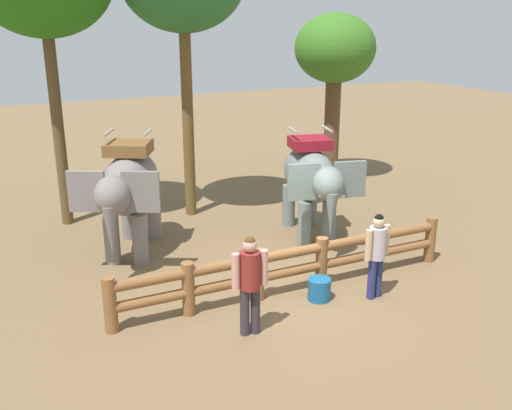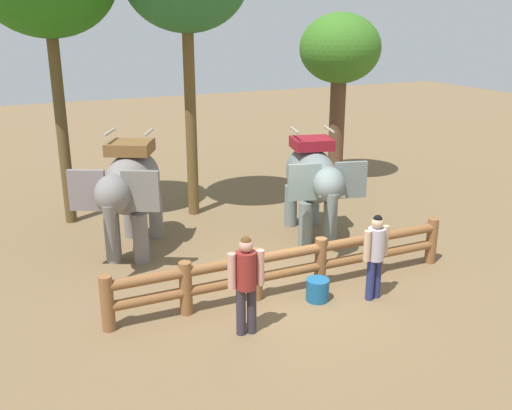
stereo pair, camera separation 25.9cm
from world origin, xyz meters
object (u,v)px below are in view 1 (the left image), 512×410
at_px(elephant_center, 311,178).
at_px(tree_back_center, 335,53).
at_px(elephant_near_left, 129,188).
at_px(feed_bucket, 319,289).
at_px(tourist_woman_in_black, 250,278).
at_px(log_fence, 291,264).
at_px(tourist_man_in_blue, 377,250).

relative_size(elephant_center, tree_back_center, 0.60).
height_order(elephant_near_left, feed_bucket, elephant_near_left).
bearing_deg(tourist_woman_in_black, elephant_near_left, 101.08).
relative_size(log_fence, elephant_center, 2.27).
height_order(log_fence, elephant_center, elephant_center).
distance_m(tourist_man_in_blue, tree_back_center, 9.35).
bearing_deg(feed_bucket, elephant_center, 61.46).
height_order(log_fence, tourist_man_in_blue, tourist_man_in_blue).
xyz_separation_m(elephant_near_left, tourist_woman_in_black, (0.88, -4.49, -0.55)).
distance_m(elephant_near_left, elephant_center, 4.39).
bearing_deg(feed_bucket, elephant_near_left, 123.94).
relative_size(elephant_near_left, tree_back_center, 0.61).
xyz_separation_m(tourist_woman_in_black, tourist_man_in_blue, (2.81, 0.14, -0.05)).
xyz_separation_m(tourist_woman_in_black, feed_bucket, (1.78, 0.54, -0.84)).
xyz_separation_m(log_fence, elephant_center, (1.96, 2.43, 0.94)).
distance_m(log_fence, feed_bucket, 0.75).
distance_m(tourist_woman_in_black, tree_back_center, 10.96).
bearing_deg(feed_bucket, log_fence, 121.98).
relative_size(log_fence, elephant_near_left, 2.22).
height_order(tourist_woman_in_black, tourist_man_in_blue, tourist_woman_in_black).
bearing_deg(feed_bucket, tree_back_center, 55.13).
distance_m(elephant_near_left, tree_back_center, 8.90).
relative_size(log_fence, tourist_man_in_blue, 4.26).
bearing_deg(log_fence, tourist_man_in_blue, -34.59).
xyz_separation_m(elephant_center, tourist_woman_in_black, (-3.40, -3.52, -0.48)).
xyz_separation_m(log_fence, tourist_woman_in_black, (-1.44, -1.09, 0.46)).
height_order(tourist_woman_in_black, feed_bucket, tourist_woman_in_black).
height_order(elephant_near_left, tourist_man_in_blue, elephant_near_left).
relative_size(tourist_woman_in_black, tree_back_center, 0.34).
relative_size(elephant_near_left, feed_bucket, 7.40).
bearing_deg(tree_back_center, tourist_woman_in_black, -131.17).
bearing_deg(tourist_man_in_blue, tourist_woman_in_black, -177.20).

